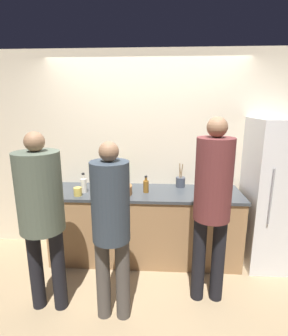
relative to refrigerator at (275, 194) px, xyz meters
The scene contains 15 objects.
ground_plane 1.84m from the refrigerator, 166.88° to the right, with size 14.00×14.00×0.00m, color #9E8460.
wall_back 1.65m from the refrigerator, 167.25° to the left, with size 5.20×0.06×2.60m.
counter 1.62m from the refrigerator, behind, with size 2.34×0.70×0.90m.
refrigerator is the anchor object (origin of this frame).
person_left 2.62m from the refrigerator, 159.48° to the right, with size 0.40×0.40×1.72m.
person_center 2.06m from the refrigerator, 151.09° to the right, with size 0.33×0.33×1.66m.
person_right 1.16m from the refrigerator, 141.56° to the right, with size 0.34×0.34×1.84m.
fruit_bowl 1.89m from the refrigerator, behind, with size 0.35×0.35×0.15m.
utensil_crock 1.14m from the refrigerator, 169.12° to the left, with size 0.12×0.12×0.31m.
bottle_red 0.63m from the refrigerator, behind, with size 0.07×0.07×0.23m.
bottle_clear 2.31m from the refrigerator, behind, with size 0.07×0.07×0.24m.
bottle_amber 1.55m from the refrigerator, behind, with size 0.07×0.07×0.21m.
cup_yellow 2.35m from the refrigerator, behind, with size 0.09×0.09×0.10m.
cup_blue 0.90m from the refrigerator, behind, with size 0.09×0.09×0.08m.
potted_plant 1.91m from the refrigerator, behind, with size 0.15×0.15×0.24m.
Camera 1 is at (0.17, -2.69, 1.95)m, focal length 28.00 mm.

